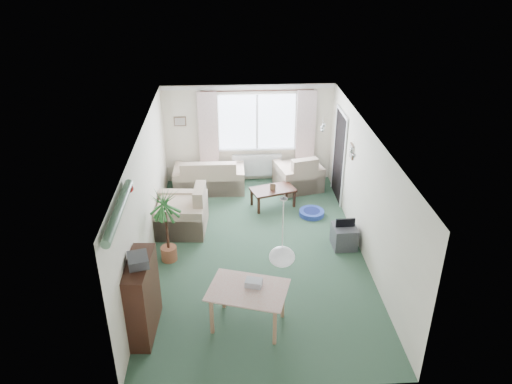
{
  "coord_description": "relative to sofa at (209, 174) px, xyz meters",
  "views": [
    {
      "loc": [
        -0.5,
        -7.95,
        5.4
      ],
      "look_at": [
        0.0,
        0.3,
        1.15
      ],
      "focal_mm": 35.0,
      "sensor_mm": 36.0,
      "label": 1
    }
  ],
  "objects": [
    {
      "name": "tv_cube",
      "position": [
        2.66,
        -2.63,
        -0.19
      ],
      "size": [
        0.46,
        0.5,
        0.44
      ],
      "primitive_type": "cube",
      "rotation": [
        0.0,
        0.0,
        0.04
      ],
      "color": "#302F34",
      "rests_on": "ground"
    },
    {
      "name": "curtain_left",
      "position": [
        0.01,
        0.38,
        0.86
      ],
      "size": [
        0.45,
        0.08,
        2.0
      ],
      "primitive_type": "cube",
      "color": "beige"
    },
    {
      "name": "houseplant",
      "position": [
        -0.69,
        -2.88,
        0.33
      ],
      "size": [
        0.67,
        0.67,
        1.47
      ],
      "primitive_type": "cylinder",
      "rotation": [
        0.0,
        0.0,
        -0.07
      ],
      "color": "#205E22",
      "rests_on": "ground"
    },
    {
      "name": "wall_picture_right",
      "position": [
        2.94,
        -1.55,
        1.14
      ],
      "size": [
        0.03,
        0.24,
        0.3
      ],
      "primitive_type": "cube",
      "color": "brown"
    },
    {
      "name": "armchair_left",
      "position": [
        -0.54,
        -1.77,
        0.07
      ],
      "size": [
        1.09,
        1.14,
        0.96
      ],
      "primitive_type": "cube",
      "rotation": [
        0.0,
        0.0,
        -1.64
      ],
      "color": "#B8AA8B",
      "rests_on": "ground"
    },
    {
      "name": "wall_picture_back",
      "position": [
        -0.64,
        0.48,
        1.14
      ],
      "size": [
        0.28,
        0.03,
        0.22
      ],
      "primitive_type": "cube",
      "color": "brown"
    },
    {
      "name": "sofa",
      "position": [
        0.0,
        0.0,
        0.0
      ],
      "size": [
        1.65,
        0.89,
        0.82
      ],
      "primitive_type": "cube",
      "rotation": [
        0.0,
        0.0,
        3.13
      ],
      "color": "beige",
      "rests_on": "ground"
    },
    {
      "name": "ground",
      "position": [
        0.96,
        -2.75,
        -0.41
      ],
      "size": [
        6.5,
        6.5,
        0.0
      ],
      "primitive_type": "plane",
      "color": "#2B4935"
    },
    {
      "name": "gift_box",
      "position": [
        0.79,
        -4.64,
        0.32
      ],
      "size": [
        0.29,
        0.24,
        0.12
      ],
      "primitive_type": "cube",
      "rotation": [
        0.0,
        0.0,
        -0.27
      ],
      "color": "#AFAEB9",
      "rests_on": "dining_table"
    },
    {
      "name": "armchair_corner",
      "position": [
        2.11,
        -0.02,
        0.03
      ],
      "size": [
        1.18,
        1.14,
        0.88
      ],
      "primitive_type": "cube",
      "rotation": [
        0.0,
        0.0,
        3.38
      ],
      "color": "beige",
      "rests_on": "ground"
    },
    {
      "name": "bauble_cluster_a",
      "position": [
        2.26,
        -1.85,
        1.81
      ],
      "size": [
        0.2,
        0.2,
        0.2
      ],
      "primitive_type": "sphere",
      "color": "silver"
    },
    {
      "name": "bauble_cluster_b",
      "position": [
        2.56,
        -3.05,
        1.81
      ],
      "size": [
        0.2,
        0.2,
        0.2
      ],
      "primitive_type": "sphere",
      "color": "silver"
    },
    {
      "name": "pendant_lamp",
      "position": [
        1.16,
        -5.05,
        1.07
      ],
      "size": [
        0.36,
        0.36,
        0.36
      ],
      "primitive_type": "sphere",
      "color": "white"
    },
    {
      "name": "bookshelf",
      "position": [
        -0.88,
        -4.74,
        0.22
      ],
      "size": [
        0.4,
        1.04,
        1.25
      ],
      "primitive_type": "cube",
      "rotation": [
        0.0,
        0.0,
        -0.06
      ],
      "color": "black",
      "rests_on": "ground"
    },
    {
      "name": "dining_table",
      "position": [
        0.7,
        -4.72,
        -0.08
      ],
      "size": [
        1.23,
        1.0,
        0.67
      ],
      "primitive_type": "cube",
      "rotation": [
        0.0,
        0.0,
        -0.3
      ],
      "color": "#A27458",
      "rests_on": "ground"
    },
    {
      "name": "radiator",
      "position": [
        1.16,
        0.44,
        -0.01
      ],
      "size": [
        1.2,
        0.1,
        0.55
      ],
      "primitive_type": "cube",
      "color": "white"
    },
    {
      "name": "pet_bed",
      "position": [
        2.23,
        -1.39,
        -0.36
      ],
      "size": [
        0.63,
        0.63,
        0.11
      ],
      "primitive_type": "cylinder",
      "rotation": [
        0.0,
        0.0,
        0.19
      ],
      "color": "#2349A0",
      "rests_on": "ground"
    },
    {
      "name": "curtain_right",
      "position": [
        2.31,
        0.38,
        0.86
      ],
      "size": [
        0.45,
        0.08,
        2.0
      ],
      "primitive_type": "cube",
      "color": "beige"
    },
    {
      "name": "photo_frame",
      "position": [
        1.42,
        -0.98,
        0.1
      ],
      "size": [
        0.12,
        0.05,
        0.16
      ],
      "primitive_type": "cube",
      "rotation": [
        0.0,
        0.0,
        -0.24
      ],
      "color": "brown",
      "rests_on": "coffee_table"
    },
    {
      "name": "coffee_table",
      "position": [
        1.43,
        -0.91,
        -0.2
      ],
      "size": [
        1.06,
        0.79,
        0.43
      ],
      "primitive_type": "cube",
      "rotation": [
        0.0,
        0.0,
        0.31
      ],
      "color": "black",
      "rests_on": "ground"
    },
    {
      "name": "window",
      "position": [
        1.16,
        0.48,
        1.09
      ],
      "size": [
        1.8,
        0.03,
        1.3
      ],
      "primitive_type": "cube",
      "color": "white"
    },
    {
      "name": "hifi_box",
      "position": [
        -0.86,
        -4.79,
        0.91
      ],
      "size": [
        0.36,
        0.41,
        0.14
      ],
      "primitive_type": "cube",
      "rotation": [
        0.0,
        0.0,
        0.24
      ],
      "color": "#38383D",
      "rests_on": "bookshelf"
    },
    {
      "name": "tinsel_garland",
      "position": [
        -0.96,
        -5.05,
        1.87
      ],
      "size": [
        1.6,
        1.6,
        0.12
      ],
      "primitive_type": "cylinder",
      "color": "#196626"
    },
    {
      "name": "curtain_rod",
      "position": [
        1.16,
        0.4,
        1.86
      ],
      "size": [
        2.6,
        0.03,
        0.03
      ],
      "primitive_type": "cube",
      "color": "black"
    },
    {
      "name": "doorway",
      "position": [
        2.94,
        -0.55,
        0.59
      ],
      "size": [
        0.03,
        0.95,
        2.0
      ],
      "primitive_type": "cube",
      "color": "black"
    }
  ]
}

